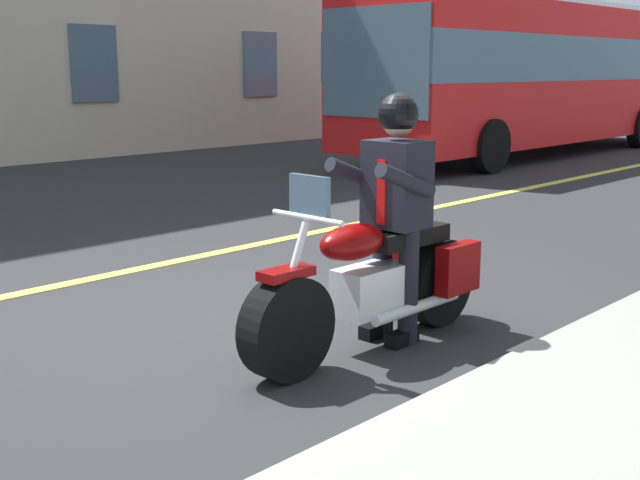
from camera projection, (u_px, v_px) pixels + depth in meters
name	position (u px, v px, depth m)	size (l,w,h in m)	color
ground_plane	(255.00, 320.00, 6.17)	(80.00, 80.00, 0.00)	#28282B
lane_center_stripe	(113.00, 275.00, 7.52)	(60.00, 0.16, 0.01)	#E5DB4C
motorcycle_main	(377.00, 283.00, 5.51)	(2.21, 0.60, 1.26)	black
rider_main	(395.00, 196.00, 5.52)	(0.62, 0.55, 1.74)	black
bus_near	(533.00, 70.00, 17.78)	(11.05, 2.70, 3.30)	red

